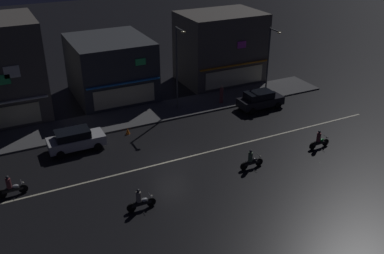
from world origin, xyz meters
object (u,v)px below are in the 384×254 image
Objects in this scene: parked_car_trailing at (260,100)px; streetlamp_mid at (178,63)px; motorcycle_following at (251,160)px; motorcycle_trailing_far at (11,187)px; traffic_cone at (128,131)px; pedestrian_on_sidewalk at (221,95)px; parked_car_near_kerb at (75,139)px; motorcycle_opposite_lane at (140,201)px; streetlamp_east at (270,55)px; motorcycle_lead at (319,141)px.

streetlamp_mid is at bearing -22.26° from parked_car_trailing.
motorcycle_following is 1.00× the size of motorcycle_trailing_far.
pedestrian_on_sidewalk is at bearing 11.27° from traffic_cone.
streetlamp_mid reaches higher than traffic_cone.
pedestrian_on_sidewalk is at bearing -169.30° from parked_car_near_kerb.
pedestrian_on_sidewalk is 0.41× the size of parked_car_trailing.
parked_car_trailing reaches higher than motorcycle_opposite_lane.
parked_car_near_kerb is at bearing -162.62° from streetlamp_mid.
streetlamp_east is 22.58m from motorcycle_opposite_lane.
parked_car_near_kerb is at bearing -170.81° from streetlamp_east.
parked_car_trailing is at bearing 13.83° from motorcycle_trailing_far.
streetlamp_east reaches higher than motorcycle_lead.
motorcycle_opposite_lane is (-8.35, -12.57, -3.99)m from streetlamp_mid.
parked_car_near_kerb reaches higher than motorcycle_opposite_lane.
streetlamp_mid reaches higher than motorcycle_opposite_lane.
parked_car_trailing is at bearing -140.55° from motorcycle_opposite_lane.
streetlamp_mid reaches higher than parked_car_near_kerb.
motorcycle_following is 1.00× the size of motorcycle_opposite_lane.
motorcycle_following is (-3.89, -11.08, -0.33)m from pedestrian_on_sidewalk.
motorcycle_opposite_lane is at bearing -145.48° from streetlamp_east.
streetlamp_mid is 17.52m from motorcycle_trailing_far.
streetlamp_mid is at bearing -162.62° from parked_car_near_kerb.
motorcycle_lead is at bearing -35.14° from traffic_cone.
traffic_cone is at bearing -170.86° from streetlamp_east.
pedestrian_on_sidewalk is at bearing -41.66° from parked_car_trailing.
motorcycle_lead and motorcycle_opposite_lane have the same top height.
parked_car_near_kerb is 9.56m from motorcycle_opposite_lane.
streetlamp_mid is 1.18× the size of streetlamp_east.
motorcycle_trailing_far is at bearing -153.99° from streetlamp_mid.
motorcycle_opposite_lane is 8.64m from motorcycle_trailing_far.
streetlamp_mid reaches higher than motorcycle_following.
motorcycle_lead is (6.85, -11.36, -3.99)m from streetlamp_mid.
motorcycle_lead is at bearing -168.04° from motorcycle_opposite_lane.
streetlamp_mid is 4.36× the size of pedestrian_on_sidewalk.
parked_car_trailing is 2.26× the size of motorcycle_lead.
streetlamp_mid is at bearing -88.86° from motorcycle_following.
motorcycle_trailing_far is at bearing 39.94° from parked_car_near_kerb.
streetlamp_mid is 10.06m from streetlamp_east.
streetlamp_east is 1.51× the size of parked_car_trailing.
pedestrian_on_sidewalk is 11.75m from motorcycle_following.
motorcycle_lead and motorcycle_trailing_far have the same top height.
motorcycle_lead is 1.00× the size of motorcycle_opposite_lane.
pedestrian_on_sidewalk reaches higher than motorcycle_lead.
motorcycle_opposite_lane is (-8.80, -1.04, 0.00)m from motorcycle_following.
motorcycle_trailing_far is (-15.33, -7.48, -3.99)m from streetlamp_mid.
parked_car_near_kerb is at bearing -71.36° from motorcycle_opposite_lane.
motorcycle_lead is at bearing 154.44° from parked_car_near_kerb.
parked_car_trailing is 7.82× the size of traffic_cone.
parked_car_near_kerb reaches higher than motorcycle_following.
streetlamp_east reaches higher than motorcycle_trailing_far.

